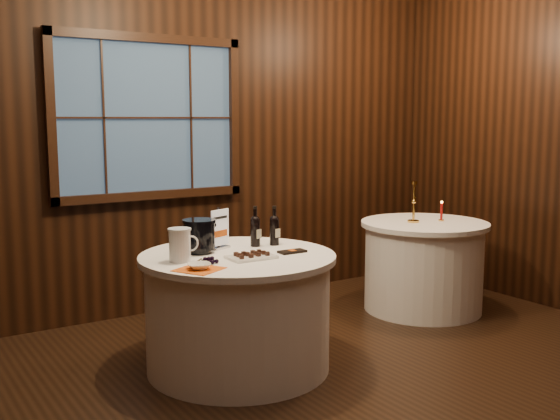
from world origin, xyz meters
TOP-DOWN VIEW (x-y plane):
  - back_wall at (0.00, 2.48)m, footprint 6.00×0.10m
  - main_table at (0.00, 1.00)m, footprint 1.28×1.28m
  - side_table at (2.00, 1.30)m, footprint 1.08×1.08m
  - sign_stand at (-0.01, 1.22)m, footprint 0.16×0.13m
  - port_bottle_left at (0.23, 1.16)m, footprint 0.07×0.08m
  - port_bottle_right at (0.37, 1.13)m, footprint 0.07×0.07m
  - ice_bucket at (-0.19, 1.17)m, footprint 0.22×0.22m
  - chocolate_plate at (0.01, 0.84)m, footprint 0.30×0.20m
  - chocolate_box at (0.33, 0.85)m, footprint 0.18×0.10m
  - grape_bunch at (-0.29, 0.85)m, footprint 0.18×0.09m
  - glass_pitcher at (-0.40, 1.00)m, footprint 0.19×0.15m
  - orange_napkin at (-0.40, 0.74)m, footprint 0.32×0.32m
  - cracker_bowl at (-0.40, 0.74)m, footprint 0.17×0.17m
  - brass_candlestick at (1.90, 1.33)m, footprint 0.10×0.10m
  - red_candle at (2.15, 1.26)m, footprint 0.05×0.05m

SIDE VIEW (x-z plane):
  - main_table at x=0.00m, z-range 0.00..0.77m
  - side_table at x=2.00m, z-range 0.00..0.77m
  - orange_napkin at x=-0.40m, z-range 0.77..0.77m
  - chocolate_box at x=0.33m, z-range 0.77..0.79m
  - chocolate_plate at x=0.01m, z-range 0.77..0.81m
  - grape_bunch at x=-0.29m, z-range 0.77..0.81m
  - cracker_bowl at x=-0.40m, z-range 0.77..0.81m
  - red_candle at x=2.15m, z-range 0.75..0.93m
  - sign_stand at x=-0.01m, z-range 0.73..1.00m
  - glass_pitcher at x=-0.40m, z-range 0.77..0.98m
  - ice_bucket at x=-0.19m, z-range 0.78..1.00m
  - port_bottle_right at x=0.37m, z-range 0.75..1.03m
  - port_bottle_left at x=0.23m, z-range 0.75..1.03m
  - brass_candlestick at x=1.90m, z-range 0.72..1.07m
  - back_wall at x=0.00m, z-range 0.04..3.04m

